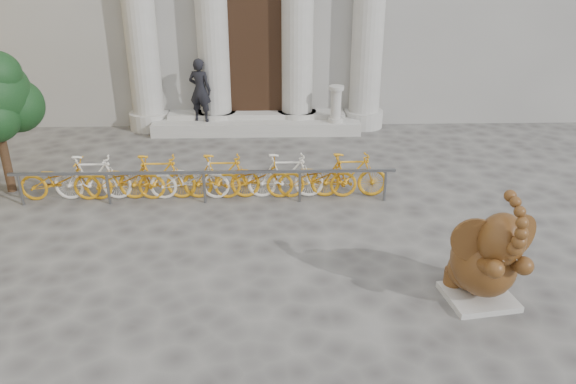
{
  "coord_description": "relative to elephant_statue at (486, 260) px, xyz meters",
  "views": [
    {
      "loc": [
        0.47,
        -6.49,
        5.08
      ],
      "look_at": [
        0.72,
        2.47,
        1.1
      ],
      "focal_mm": 35.0,
      "sensor_mm": 36.0,
      "label": 1
    }
  ],
  "objects": [
    {
      "name": "ground",
      "position": [
        -3.64,
        -0.7,
        -0.73
      ],
      "size": [
        80.0,
        80.0,
        0.0
      ],
      "primitive_type": "plane",
      "color": "#474442",
      "rests_on": "ground"
    },
    {
      "name": "entrance_steps",
      "position": [
        -3.64,
        8.7,
        -0.55
      ],
      "size": [
        6.0,
        1.2,
        0.36
      ],
      "primitive_type": "cube",
      "color": "#A8A59E",
      "rests_on": "ground"
    },
    {
      "name": "elephant_statue",
      "position": [
        0.0,
        0.0,
        0.0
      ],
      "size": [
        1.33,
        1.55,
        2.0
      ],
      "rotation": [
        0.0,
        0.0,
        0.15
      ],
      "color": "#A8A59E",
      "rests_on": "ground"
    },
    {
      "name": "bike_rack",
      "position": [
        -4.65,
        3.98,
        -0.23
      ],
      "size": [
        8.09,
        0.53,
        1.0
      ],
      "color": "slate",
      "rests_on": "ground"
    },
    {
      "name": "pedestrian",
      "position": [
        -5.23,
        8.62,
        0.53
      ],
      "size": [
        0.76,
        0.62,
        1.8
      ],
      "primitive_type": "imported",
      "rotation": [
        0.0,
        0.0,
        2.81
      ],
      "color": "black",
      "rests_on": "entrance_steps"
    },
    {
      "name": "balustrade_post",
      "position": [
        -1.36,
        8.4,
        0.11
      ],
      "size": [
        0.43,
        0.43,
        1.05
      ],
      "color": "#A8A59E",
      "rests_on": "entrance_steps"
    }
  ]
}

